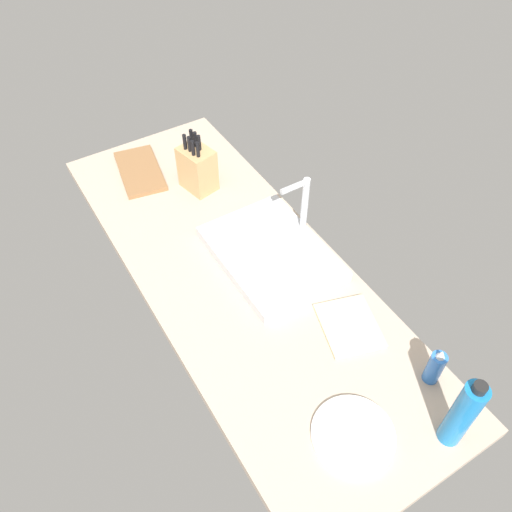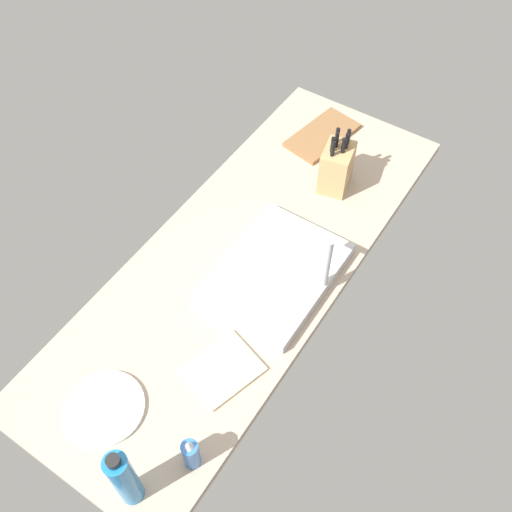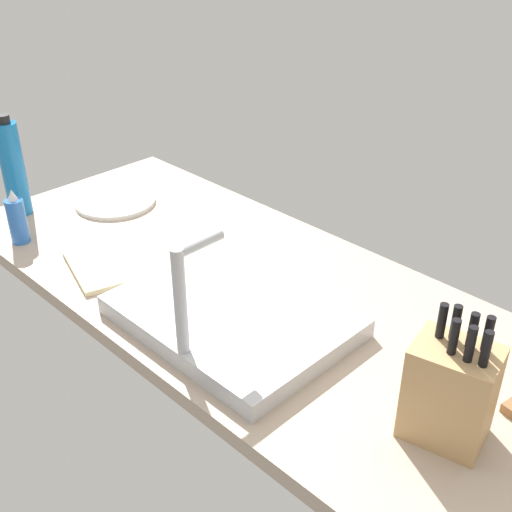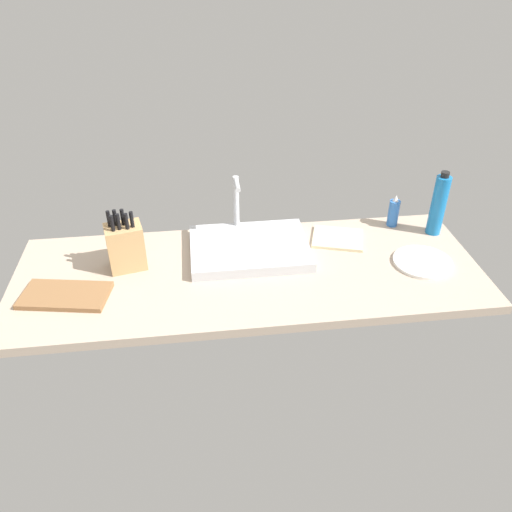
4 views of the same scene
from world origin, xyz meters
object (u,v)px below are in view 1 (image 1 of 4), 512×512
(soap_bottle, at_px, (435,367))
(water_bottle, at_px, (462,414))
(faucet, at_px, (303,206))
(knife_block, at_px, (197,168))
(dinner_plate, at_px, (353,435))
(dish_towel, at_px, (349,326))
(sink_basin, at_px, (271,253))
(cutting_board, at_px, (140,171))

(soap_bottle, bearing_deg, water_bottle, -28.03)
(faucet, distance_m, knife_block, 0.47)
(dinner_plate, bearing_deg, faucet, 155.99)
(water_bottle, xyz_separation_m, dinner_plate, (-0.13, -0.22, -0.12))
(dinner_plate, bearing_deg, dish_towel, 143.17)
(water_bottle, bearing_deg, faucet, 173.76)
(sink_basin, distance_m, water_bottle, 0.79)
(sink_basin, bearing_deg, knife_block, -175.28)
(faucet, relative_size, dish_towel, 1.27)
(knife_block, xyz_separation_m, water_bottle, (1.25, 0.10, 0.04))
(faucet, distance_m, dinner_plate, 0.76)
(dinner_plate, bearing_deg, sink_basin, 166.34)
(faucet, bearing_deg, soap_bottle, -0.78)
(faucet, xyz_separation_m, dinner_plate, (0.68, -0.30, -0.14))
(faucet, distance_m, cutting_board, 0.74)
(knife_block, bearing_deg, faucet, 10.71)
(faucet, height_order, water_bottle, water_bottle)
(knife_block, height_order, soap_bottle, knife_block)
(cutting_board, bearing_deg, soap_bottle, 14.67)
(water_bottle, height_order, dish_towel, water_bottle)
(cutting_board, height_order, soap_bottle, soap_bottle)
(sink_basin, xyz_separation_m, dish_towel, (0.37, 0.05, -0.01))
(cutting_board, height_order, water_bottle, water_bottle)
(soap_bottle, bearing_deg, cutting_board, -165.33)
(cutting_board, xyz_separation_m, water_bottle, (1.45, 0.26, 0.12))
(dinner_plate, height_order, dish_towel, same)
(sink_basin, height_order, dish_towel, sink_basin)
(knife_block, xyz_separation_m, dish_towel, (0.84, 0.09, -0.09))
(faucet, bearing_deg, dinner_plate, -24.01)
(cutting_board, bearing_deg, dinner_plate, 1.98)
(sink_basin, xyz_separation_m, dinner_plate, (0.65, -0.16, -0.01))
(soap_bottle, relative_size, dish_towel, 0.71)
(dinner_plate, bearing_deg, cutting_board, -178.02)
(sink_basin, xyz_separation_m, water_bottle, (0.78, 0.06, 0.11))
(faucet, relative_size, water_bottle, 0.93)
(soap_bottle, distance_m, water_bottle, 0.18)
(knife_block, xyz_separation_m, dinner_plate, (1.12, -0.12, -0.09))
(knife_block, distance_m, cutting_board, 0.28)
(cutting_board, bearing_deg, water_bottle, 10.18)
(water_bottle, relative_size, dinner_plate, 1.23)
(sink_basin, xyz_separation_m, faucet, (-0.03, 0.15, 0.13))
(knife_block, bearing_deg, dish_towel, -6.34)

